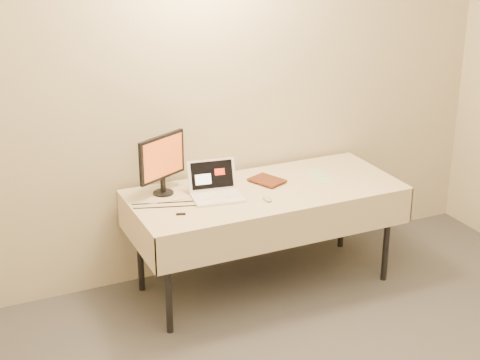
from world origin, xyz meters
name	(u,v)px	position (x,y,z in m)	size (l,w,h in m)	color
back_wall	(238,86)	(0.00, 2.50, 1.35)	(4.00, 0.10, 2.70)	beige
table	(265,197)	(0.00, 2.05, 0.68)	(1.86, 0.81, 0.74)	black
laptop	(215,188)	(-0.36, 2.08, 0.79)	(0.36, 0.34, 0.22)	white
monitor	(162,160)	(-0.66, 2.26, 0.98)	(0.37, 0.20, 0.41)	black
book	(259,170)	(-0.01, 2.12, 0.85)	(0.17, 0.02, 0.23)	brown
alarm_clock	(225,178)	(-0.19, 2.29, 0.76)	(0.12, 0.05, 0.05)	black
clicker	(267,199)	(-0.08, 1.87, 0.75)	(0.05, 0.09, 0.02)	#BDBDBF
paper_form	(318,175)	(0.46, 2.12, 0.74)	(0.12, 0.31, 0.00)	#B7D8AC
usb_dongle	(181,214)	(-0.67, 1.89, 0.74)	(0.06, 0.02, 0.01)	black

